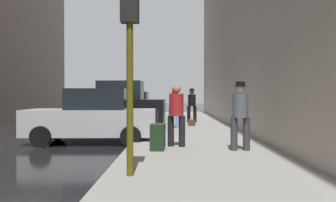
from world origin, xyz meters
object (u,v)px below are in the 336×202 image
Objects in this scene: parked_silver_sedan at (93,117)px; fire_hydrant at (152,123)px; pedestrian_with_fedora at (192,104)px; rolling_suitcase at (158,137)px; traffic_light at (130,28)px; pedestrian_in_jeans at (174,106)px; parked_black_suv at (118,106)px; pedestrian_with_beanie at (240,112)px; pedestrian_in_red_jacket at (176,112)px; parked_blue_sedan at (130,107)px; duffel_bag at (192,123)px.

parked_silver_sedan is 6.03× the size of fire_hydrant.
pedestrian_with_fedora reaches higher than rolling_suitcase.
parked_silver_sedan is at bearing -116.56° from pedestrian_with_fedora.
pedestrian_in_jeans is (0.84, 9.64, -1.65)m from traffic_light.
parked_black_suv is at bearing 149.04° from pedestrian_in_jeans.
pedestrian_with_beanie is 1.00× the size of pedestrian_with_fedora.
pedestrian_in_red_jacket is 9.21m from pedestrian_with_fedora.
parked_blue_sedan is 9.64× the size of duffel_bag.
traffic_light is 4.20m from pedestrian_in_red_jacket.
traffic_light is 11.22m from duffel_bag.
duffel_bag is at bearing -93.37° from pedestrian_with_fedora.
pedestrian_with_fedora is (0.95, 3.29, 0.03)m from pedestrian_in_jeans.
duffel_bag is (1.72, 2.83, -0.21)m from fire_hydrant.
pedestrian_in_red_jacket is 1.64× the size of rolling_suitcase.
pedestrian_in_red_jacket is 5.87m from pedestrian_in_jeans.
pedestrian_with_beanie reaches higher than pedestrian_in_jeans.
pedestrian_in_jeans is 3.42m from pedestrian_with_fedora.
parked_silver_sedan is 1.00× the size of parked_blue_sedan.
parked_silver_sedan reaches higher than rolling_suitcase.
parked_black_suv is at bearing 172.98° from duffel_bag.
pedestrian_with_fedora is at bearing 69.56° from fire_hydrant.
parked_blue_sedan is 16.76m from traffic_light.
duffel_bag is (1.67, 10.82, -2.47)m from traffic_light.
parked_black_suv is 3.14m from pedestrian_in_jeans.
rolling_suitcase is (-0.46, -6.54, -0.61)m from pedestrian_in_jeans.
pedestrian_with_beanie is (2.51, 3.03, -1.62)m from traffic_light.
duffel_bag is at bearing -7.02° from parked_black_suv.
pedestrian_with_beanie is at bearing -62.06° from parked_black_suv.
pedestrian_in_jeans is (2.69, -1.62, 0.07)m from parked_black_suv.
parked_blue_sedan is 5.14m from pedestrian_with_fedora.
parked_silver_sedan reaches higher than duffel_bag.
traffic_light reaches higher than duffel_bag.
pedestrian_in_red_jacket reaches higher than rolling_suitcase.
pedestrian_in_red_jacket is at bearing -77.98° from parked_blue_sedan.
pedestrian_in_red_jacket is at bearing 53.60° from rolling_suitcase.
traffic_light is at bearing -71.80° from parked_silver_sedan.
parked_black_suv reaches higher than parked_silver_sedan.
duffel_bag is at bearing -58.42° from parked_blue_sedan.
traffic_light reaches higher than fire_hydrant.
rolling_suitcase is at bearing 83.08° from traffic_light.
pedestrian_with_beanie reaches higher than parked_blue_sedan.
rolling_suitcase is at bearing -99.49° from duffel_bag.
parked_silver_sedan and parked_blue_sedan have the same top height.
parked_black_suv reaches higher than rolling_suitcase.
duffel_bag is (-0.12, -2.11, -0.85)m from pedestrian_with_fedora.
parked_silver_sedan is at bearing -90.00° from parked_blue_sedan.
pedestrian_with_fedora is 4.04× the size of duffel_bag.
parked_black_suv is at bearing 117.94° from pedestrian_with_beanie.
duffel_bag is (1.29, 7.72, -0.20)m from rolling_suitcase.
parked_silver_sedan is at bearing -90.00° from parked_black_suv.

